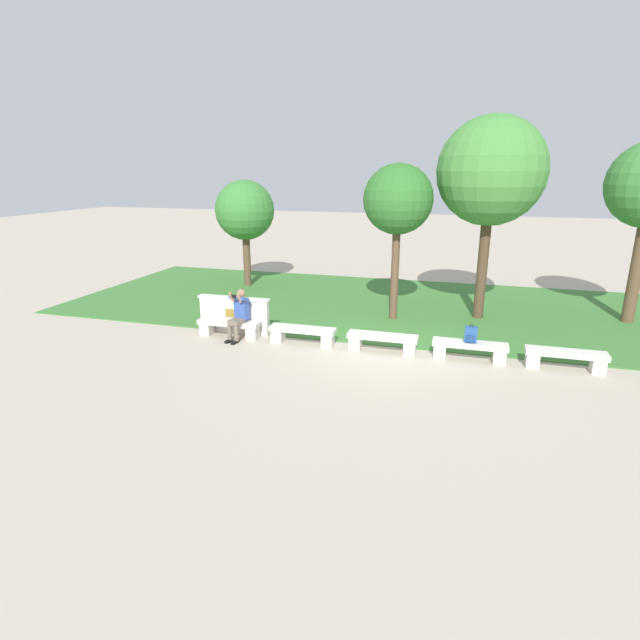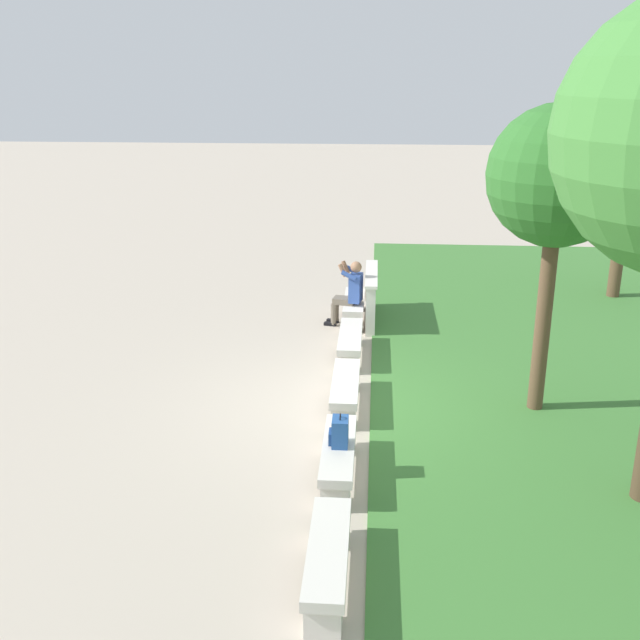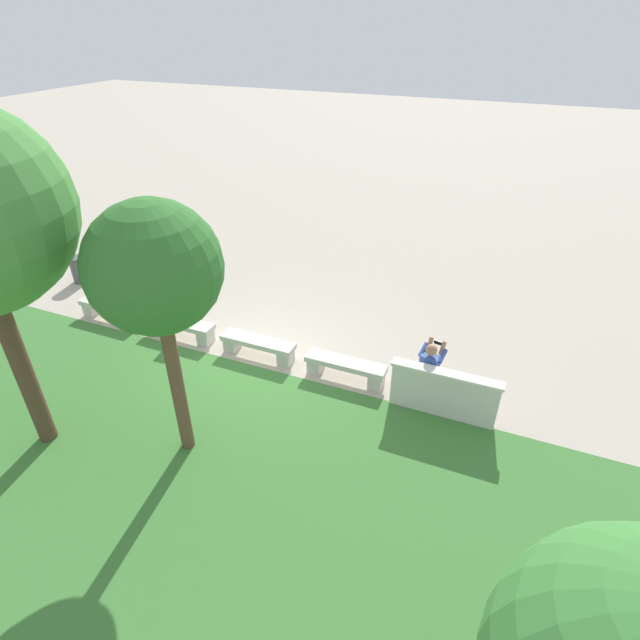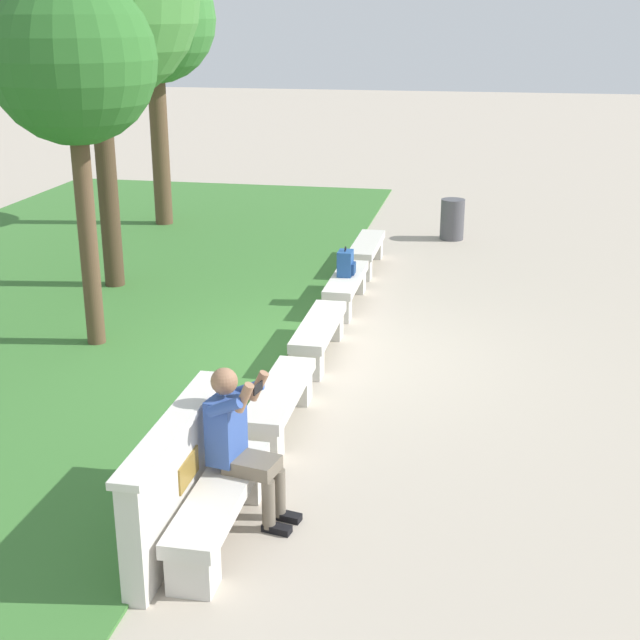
# 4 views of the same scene
# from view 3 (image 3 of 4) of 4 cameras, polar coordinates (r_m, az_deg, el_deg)

# --- Properties ---
(ground_plane) EXTENTS (80.00, 80.00, 0.00)m
(ground_plane) POSITION_cam_3_polar(r_m,az_deg,el_deg) (11.22, -6.99, -4.13)
(ground_plane) COLOR #B2A593
(grass_strip) EXTENTS (21.89, 8.00, 0.03)m
(grass_strip) POSITION_cam_3_polar(r_m,az_deg,el_deg) (8.75, -21.63, -19.57)
(grass_strip) COLOR #3D7533
(grass_strip) RESTS_ON ground
(bench_main) EXTENTS (1.70, 0.40, 0.45)m
(bench_main) POSITION_cam_3_polar(r_m,az_deg,el_deg) (10.02, 14.12, -7.96)
(bench_main) COLOR beige
(bench_main) RESTS_ON ground
(bench_near) EXTENTS (1.70, 0.40, 0.45)m
(bench_near) POSITION_cam_3_polar(r_m,az_deg,el_deg) (10.35, 2.94, -5.40)
(bench_near) COLOR beige
(bench_near) RESTS_ON ground
(bench_mid) EXTENTS (1.70, 0.40, 0.45)m
(bench_mid) POSITION_cam_3_polar(r_m,az_deg,el_deg) (11.06, -7.09, -2.90)
(bench_mid) COLOR beige
(bench_mid) RESTS_ON ground
(bench_far) EXTENTS (1.70, 0.40, 0.45)m
(bench_far) POSITION_cam_3_polar(r_m,az_deg,el_deg) (12.07, -15.65, -0.69)
(bench_far) COLOR beige
(bench_far) RESTS_ON ground
(bench_end) EXTENTS (1.70, 0.40, 0.45)m
(bench_end) POSITION_cam_3_polar(r_m,az_deg,el_deg) (13.33, -22.73, 1.16)
(bench_end) COLOR beige
(bench_end) RESTS_ON ground
(backrest_wall_with_plaque) EXTENTS (2.02, 0.24, 1.01)m
(backrest_wall_with_plaque) POSITION_cam_3_polar(r_m,az_deg,el_deg) (9.62, 13.93, -8.15)
(backrest_wall_with_plaque) COLOR beige
(backrest_wall_with_plaque) RESTS_ON ground
(person_photographer) EXTENTS (0.52, 0.77, 1.32)m
(person_photographer) POSITION_cam_3_polar(r_m,az_deg,el_deg) (9.84, 12.58, -5.28)
(person_photographer) COLOR black
(person_photographer) RESTS_ON ground
(backpack) EXTENTS (0.28, 0.24, 0.43)m
(backpack) POSITION_cam_3_polar(r_m,az_deg,el_deg) (11.90, -15.89, 0.64)
(backpack) COLOR #234C8C
(backpack) RESTS_ON bench_far
(tree_right_background) EXTENTS (1.95, 1.95, 4.47)m
(tree_right_background) POSITION_cam_3_polar(r_m,az_deg,el_deg) (7.41, -18.37, 5.44)
(tree_right_background) COLOR brown
(tree_right_background) RESTS_ON ground
(trash_bin) EXTENTS (0.44, 0.44, 0.75)m
(trash_bin) POSITION_cam_3_polar(r_m,az_deg,el_deg) (15.60, -25.80, 5.23)
(trash_bin) COLOR #4C4C51
(trash_bin) RESTS_ON ground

